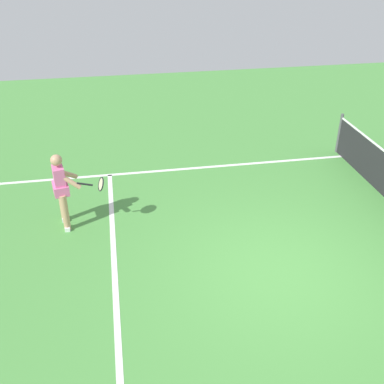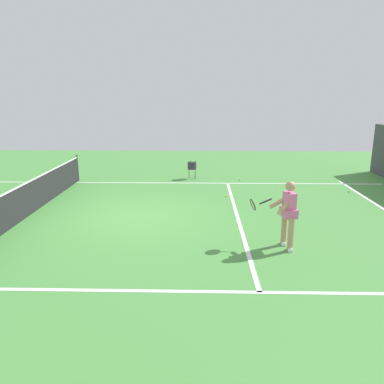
# 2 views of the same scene
# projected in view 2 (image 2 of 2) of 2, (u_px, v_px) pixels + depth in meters

# --- Properties ---
(ground_plane) EXTENTS (25.62, 25.62, 0.00)m
(ground_plane) POSITION_uv_depth(u_px,v_px,m) (138.00, 216.00, 10.69)
(ground_plane) COLOR #4C9342
(service_line_marking) EXTENTS (8.35, 0.10, 0.01)m
(service_line_marking) POSITION_uv_depth(u_px,v_px,m) (238.00, 217.00, 10.62)
(service_line_marking) COLOR white
(service_line_marking) RESTS_ON ground
(sideline_left_marking) EXTENTS (0.10, 17.71, 0.01)m
(sideline_left_marking) POSITION_uv_depth(u_px,v_px,m) (100.00, 290.00, 6.65)
(sideline_left_marking) COLOR white
(sideline_left_marking) RESTS_ON ground
(sideline_right_marking) EXTENTS (0.10, 17.71, 0.01)m
(sideline_right_marking) POSITION_uv_depth(u_px,v_px,m) (155.00, 183.00, 14.72)
(sideline_right_marking) COLOR white
(sideline_right_marking) RESTS_ON ground
(court_net) EXTENTS (9.03, 0.08, 1.05)m
(court_net) POSITION_uv_depth(u_px,v_px,m) (27.00, 199.00, 10.64)
(court_net) COLOR #4C4C51
(court_net) RESTS_ON ground
(tennis_player) EXTENTS (0.69, 1.04, 1.55)m
(tennis_player) POSITION_uv_depth(u_px,v_px,m) (287.00, 212.00, 8.30)
(tennis_player) COLOR tan
(tennis_player) RESTS_ON ground
(tennis_ball_near) EXTENTS (0.07, 0.07, 0.07)m
(tennis_ball_near) POSITION_uv_depth(u_px,v_px,m) (226.00, 196.00, 12.72)
(tennis_ball_near) COLOR #D1E533
(tennis_ball_near) RESTS_ON ground
(tennis_ball_mid) EXTENTS (0.07, 0.07, 0.07)m
(tennis_ball_mid) POSITION_uv_depth(u_px,v_px,m) (349.00, 191.00, 13.31)
(tennis_ball_mid) COLOR #D1E533
(tennis_ball_mid) RESTS_ON ground
(tennis_ball_far) EXTENTS (0.07, 0.07, 0.07)m
(tennis_ball_far) POSITION_uv_depth(u_px,v_px,m) (240.00, 180.00, 15.09)
(tennis_ball_far) COLOR #D1E533
(tennis_ball_far) RESTS_ON ground
(ball_hopper) EXTENTS (0.36, 0.36, 0.74)m
(ball_hopper) POSITION_uv_depth(u_px,v_px,m) (192.00, 166.00, 15.34)
(ball_hopper) COLOR #333338
(ball_hopper) RESTS_ON ground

